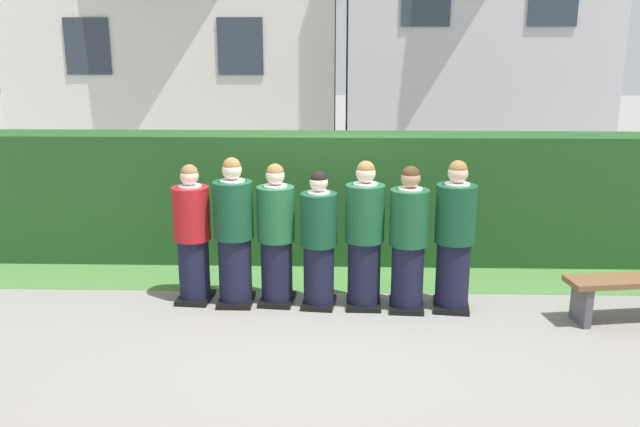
{
  "coord_description": "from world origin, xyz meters",
  "views": [
    {
      "loc": [
        0.2,
        -6.88,
        2.85
      ],
      "look_at": [
        0.0,
        0.0,
        1.05
      ],
      "focal_mm": 37.02,
      "sensor_mm": 36.0,
      "label": 1
    }
  ],
  "objects_px": {
    "student_front_row_5": "(408,242)",
    "student_front_row_6": "(454,239)",
    "student_front_row_4": "(365,238)",
    "student_front_row_1": "(234,235)",
    "student_in_red_blazer": "(193,237)",
    "student_front_row_2": "(276,238)",
    "wooden_bench": "(633,289)",
    "student_front_row_3": "(319,243)"
  },
  "relations": [
    {
      "from": "student_front_row_5",
      "to": "student_front_row_6",
      "type": "bearing_deg",
      "value": 3.02
    },
    {
      "from": "student_front_row_4",
      "to": "student_front_row_1",
      "type": "bearing_deg",
      "value": 178.55
    },
    {
      "from": "student_in_red_blazer",
      "to": "student_front_row_6",
      "type": "height_order",
      "value": "student_front_row_6"
    },
    {
      "from": "student_front_row_6",
      "to": "student_front_row_2",
      "type": "bearing_deg",
      "value": 176.78
    },
    {
      "from": "student_front_row_2",
      "to": "student_front_row_5",
      "type": "relative_size",
      "value": 1.0
    },
    {
      "from": "student_front_row_2",
      "to": "student_front_row_5",
      "type": "xyz_separation_m",
      "value": [
        1.44,
        -0.14,
        0.0
      ]
    },
    {
      "from": "student_in_red_blazer",
      "to": "student_front_row_1",
      "type": "relative_size",
      "value": 0.95
    },
    {
      "from": "student_front_row_5",
      "to": "wooden_bench",
      "type": "relative_size",
      "value": 1.11
    },
    {
      "from": "student_front_row_1",
      "to": "student_in_red_blazer",
      "type": "bearing_deg",
      "value": 172.73
    },
    {
      "from": "student_front_row_2",
      "to": "student_front_row_6",
      "type": "distance_m",
      "value": 1.94
    },
    {
      "from": "student_front_row_4",
      "to": "student_front_row_5",
      "type": "relative_size",
      "value": 1.03
    },
    {
      "from": "student_front_row_6",
      "to": "wooden_bench",
      "type": "distance_m",
      "value": 1.9
    },
    {
      "from": "student_front_row_2",
      "to": "student_in_red_blazer",
      "type": "bearing_deg",
      "value": 178.07
    },
    {
      "from": "student_front_row_5",
      "to": "student_in_red_blazer",
      "type": "bearing_deg",
      "value": 175.99
    },
    {
      "from": "student_front_row_5",
      "to": "student_front_row_6",
      "type": "xyz_separation_m",
      "value": [
        0.49,
        0.03,
        0.03
      ]
    },
    {
      "from": "student_front_row_3",
      "to": "student_front_row_4",
      "type": "relative_size",
      "value": 0.93
    },
    {
      "from": "student_front_row_2",
      "to": "student_front_row_5",
      "type": "height_order",
      "value": "student_front_row_5"
    },
    {
      "from": "student_front_row_4",
      "to": "wooden_bench",
      "type": "relative_size",
      "value": 1.13
    },
    {
      "from": "student_front_row_1",
      "to": "student_front_row_2",
      "type": "relative_size",
      "value": 1.04
    },
    {
      "from": "student_in_red_blazer",
      "to": "student_front_row_4",
      "type": "relative_size",
      "value": 0.96
    },
    {
      "from": "wooden_bench",
      "to": "student_front_row_2",
      "type": "bearing_deg",
      "value": 173.85
    },
    {
      "from": "student_in_red_blazer",
      "to": "student_front_row_3",
      "type": "relative_size",
      "value": 1.03
    },
    {
      "from": "student_front_row_6",
      "to": "student_front_row_4",
      "type": "bearing_deg",
      "value": 177.41
    },
    {
      "from": "student_front_row_3",
      "to": "wooden_bench",
      "type": "distance_m",
      "value": 3.32
    },
    {
      "from": "student_front_row_3",
      "to": "student_front_row_2",
      "type": "bearing_deg",
      "value": 171.21
    },
    {
      "from": "student_front_row_5",
      "to": "student_front_row_6",
      "type": "relative_size",
      "value": 0.97
    },
    {
      "from": "student_front_row_1",
      "to": "student_front_row_4",
      "type": "height_order",
      "value": "student_front_row_1"
    },
    {
      "from": "student_front_row_2",
      "to": "student_front_row_6",
      "type": "xyz_separation_m",
      "value": [
        1.93,
        -0.11,
        0.03
      ]
    },
    {
      "from": "student_front_row_5",
      "to": "wooden_bench",
      "type": "distance_m",
      "value": 2.37
    },
    {
      "from": "student_front_row_4",
      "to": "wooden_bench",
      "type": "bearing_deg",
      "value": -6.95
    },
    {
      "from": "student_front_row_1",
      "to": "student_front_row_6",
      "type": "xyz_separation_m",
      "value": [
        2.4,
        -0.08,
        -0.0
      ]
    },
    {
      "from": "student_front_row_4",
      "to": "wooden_bench",
      "type": "xyz_separation_m",
      "value": [
        2.79,
        -0.34,
        -0.43
      ]
    },
    {
      "from": "student_front_row_1",
      "to": "student_front_row_5",
      "type": "bearing_deg",
      "value": -3.19
    },
    {
      "from": "student_front_row_4",
      "to": "student_front_row_2",
      "type": "bearing_deg",
      "value": 176.15
    },
    {
      "from": "student_front_row_1",
      "to": "student_front_row_5",
      "type": "xyz_separation_m",
      "value": [
        1.9,
        -0.11,
        -0.03
      ]
    },
    {
      "from": "student_front_row_5",
      "to": "wooden_bench",
      "type": "xyz_separation_m",
      "value": [
        2.32,
        -0.27,
        -0.41
      ]
    },
    {
      "from": "student_in_red_blazer",
      "to": "wooden_bench",
      "type": "bearing_deg",
      "value": -5.31
    },
    {
      "from": "student_front_row_2",
      "to": "student_front_row_3",
      "type": "height_order",
      "value": "student_front_row_2"
    },
    {
      "from": "student_front_row_5",
      "to": "wooden_bench",
      "type": "bearing_deg",
      "value": -6.64
    },
    {
      "from": "student_front_row_6",
      "to": "student_front_row_5",
      "type": "bearing_deg",
      "value": -176.98
    },
    {
      "from": "student_front_row_2",
      "to": "student_front_row_4",
      "type": "height_order",
      "value": "student_front_row_4"
    },
    {
      "from": "student_front_row_1",
      "to": "student_front_row_6",
      "type": "bearing_deg",
      "value": -1.91
    }
  ]
}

